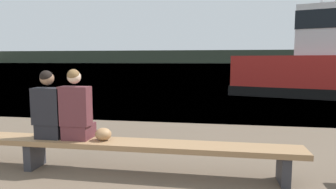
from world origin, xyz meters
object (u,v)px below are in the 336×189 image
Objects in this scene: bench_main at (34,142)px; person_right at (76,111)px; tugboat_red at (317,68)px; shopping_bag at (103,134)px; person_left at (50,110)px.

person_right is at bearing 0.98° from bench_main.
shopping_bag is at bearing 166.72° from tugboat_red.
person_right is at bearing 165.07° from tugboat_red.
shopping_bag is at bearing -0.09° from person_right.
bench_main is 0.87m from person_right.
shopping_bag is 12.21m from tugboat_red.
person_left is at bearing 179.96° from person_right.
shopping_bag is (0.41, -0.00, -0.34)m from person_right.
person_left is at bearing 2.58° from bench_main.
bench_main is 32.67× the size of shopping_bag.
tugboat_red is (6.56, 10.53, 0.37)m from person_right.
person_right is (0.43, -0.00, 0.01)m from person_left.
tugboat_red reaches higher than person_right.
shopping_bag is (1.12, 0.01, 0.17)m from bench_main.
tugboat_red is at bearing 58.10° from person_right.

